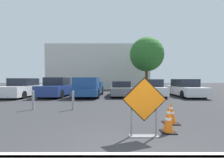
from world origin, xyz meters
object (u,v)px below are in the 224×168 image
object	(u,v)px
parked_car_third	(121,89)
parked_car_fifth	(185,88)
traffic_cone_second	(171,113)
bollard_second	(33,99)
bollard_nearest	(73,100)
parked_car_second	(58,88)
parked_car_fourth	(153,88)
road_closed_sign	(144,104)
traffic_cone_nearest	(169,119)
pickup_truck	(89,88)
parked_car_nearest	(24,88)

from	to	relation	value
parked_car_third	parked_car_fifth	world-z (taller)	parked_car_fifth
traffic_cone_second	bollard_second	size ratio (longest dim) A/B	0.75
bollard_nearest	parked_car_second	bearing A→B (deg)	116.62
parked_car_third	parked_car_fourth	world-z (taller)	parked_car_fourth
traffic_cone_second	bollard_nearest	world-z (taller)	bollard_nearest
road_closed_sign	bollard_second	distance (m)	5.84
parked_car_fourth	parked_car_fifth	world-z (taller)	parked_car_fifth
road_closed_sign	bollard_nearest	bearing A→B (deg)	128.23
traffic_cone_nearest	parked_car_fourth	distance (m)	9.31
pickup_truck	parked_car_fourth	xyz separation A→B (m)	(5.57, 0.40, -0.06)
bollard_second	pickup_truck	bearing A→B (deg)	71.34
traffic_cone_second	bollard_nearest	xyz separation A→B (m)	(-3.90, 2.27, 0.15)
bollard_nearest	pickup_truck	bearing A→B (deg)	90.80
road_closed_sign	parked_car_fourth	distance (m)	9.82
road_closed_sign	parked_car_fifth	size ratio (longest dim) A/B	0.34
pickup_truck	bollard_second	size ratio (longest dim) A/B	5.50
parked_car_nearest	bollard_second	size ratio (longest dim) A/B	4.72
traffic_cone_nearest	parked_car_fifth	xyz separation A→B (m)	(4.78, 8.87, 0.31)
traffic_cone_nearest	parked_car_third	distance (m)	9.16
parked_car_third	parked_car_fifth	bearing A→B (deg)	178.28
parked_car_nearest	parked_car_fifth	xyz separation A→B (m)	(13.88, 0.32, -0.03)
traffic_cone_second	pickup_truck	world-z (taller)	pickup_truck
parked_car_nearest	bollard_second	distance (m)	6.55
traffic_cone_nearest	parked_car_fourth	bearing A→B (deg)	77.56
bollard_nearest	parked_car_fifth	bearing A→B (deg)	34.78
parked_car_nearest	parked_car_fourth	bearing A→B (deg)	-176.67
traffic_cone_second	parked_car_nearest	world-z (taller)	parked_car_nearest
parked_car_second	parked_car_fifth	xyz separation A→B (m)	(11.11, 0.07, -0.07)
parked_car_nearest	parked_car_second	xyz separation A→B (m)	(2.78, 0.25, 0.03)
traffic_cone_second	road_closed_sign	bearing A→B (deg)	-134.17
traffic_cone_second	parked_car_fourth	distance (m)	8.38
traffic_cone_nearest	pickup_truck	world-z (taller)	pickup_truck
traffic_cone_nearest	parked_car_fourth	world-z (taller)	parked_car_fourth
traffic_cone_second	parked_car_fourth	bearing A→B (deg)	79.06
road_closed_sign	pickup_truck	bearing A→B (deg)	107.31
pickup_truck	bollard_second	xyz separation A→B (m)	(-1.87, -5.55, -0.24)
parked_car_nearest	parked_car_fourth	world-z (taller)	parked_car_nearest
road_closed_sign	traffic_cone_second	world-z (taller)	road_closed_sign
traffic_cone_second	parked_car_fourth	xyz separation A→B (m)	(1.59, 8.22, 0.34)
parked_car_nearest	traffic_cone_nearest	bearing A→B (deg)	137.38
parked_car_second	parked_car_fourth	size ratio (longest dim) A/B	1.07
traffic_cone_nearest	parked_car_nearest	xyz separation A→B (m)	(-9.10, 8.55, 0.34)
parked_car_fourth	bollard_nearest	world-z (taller)	parked_car_fourth
parked_car_third	bollard_nearest	size ratio (longest dim) A/B	4.50
pickup_truck	bollard_nearest	xyz separation A→B (m)	(0.08, -5.55, -0.25)
road_closed_sign	bollard_second	xyz separation A→B (m)	(-4.69, 3.47, -0.35)
parked_car_nearest	bollard_nearest	bearing A→B (deg)	136.61
parked_car_fourth	bollard_second	xyz separation A→B (m)	(-7.44, -5.95, -0.18)
traffic_cone_second	bollard_second	bearing A→B (deg)	158.79
parked_car_second	traffic_cone_nearest	bearing A→B (deg)	127.58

